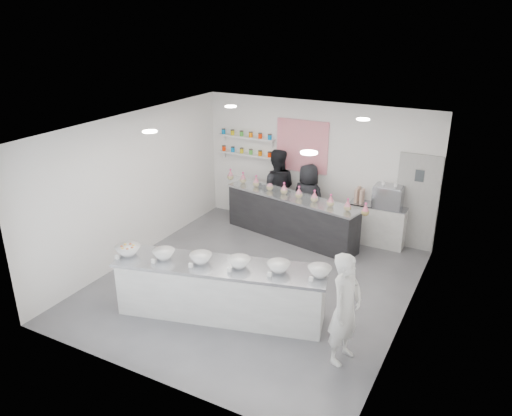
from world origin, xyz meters
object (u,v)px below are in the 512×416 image
at_px(back_bar, 291,217).
at_px(staff_left, 276,189).
at_px(woman_prep, 345,309).
at_px(staff_right, 308,200).
at_px(prep_counter, 221,290).
at_px(espresso_ledge, 376,225).
at_px(espresso_machine, 388,197).

relative_size(back_bar, staff_left, 1.71).
bearing_deg(staff_left, woman_prep, 103.92).
bearing_deg(staff_right, prep_counter, 96.76).
xyz_separation_m(prep_counter, staff_right, (-0.01, 3.79, 0.35)).
height_order(back_bar, espresso_ledge, back_bar).
xyz_separation_m(espresso_ledge, espresso_machine, (0.19, 0.00, 0.69)).
height_order(espresso_machine, woman_prep, woman_prep).
height_order(prep_counter, staff_right, staff_right).
bearing_deg(prep_counter, espresso_machine, 51.47).
height_order(staff_left, staff_right, staff_left).
height_order(prep_counter, espresso_ledge, prep_counter).
xyz_separation_m(espresso_ledge, woman_prep, (0.63, -4.10, 0.40)).
distance_m(back_bar, espresso_ledge, 1.89).
relative_size(prep_counter, espresso_ledge, 2.85).
bearing_deg(staff_right, back_bar, 66.66).
xyz_separation_m(back_bar, espresso_ledge, (1.79, 0.58, -0.05)).
relative_size(espresso_machine, staff_left, 0.32).
xyz_separation_m(espresso_machine, woman_prep, (0.44, -4.10, -0.29)).
distance_m(prep_counter, woman_prep, 2.22).
xyz_separation_m(espresso_machine, staff_right, (-1.75, -0.18, -0.31)).
distance_m(espresso_ledge, espresso_machine, 0.72).
bearing_deg(woman_prep, espresso_machine, 17.88).
height_order(back_bar, staff_left, staff_left).
bearing_deg(woman_prep, staff_left, 49.03).
distance_m(prep_counter, espresso_machine, 4.38).
xyz_separation_m(back_bar, staff_right, (0.23, 0.40, 0.33)).
relative_size(woman_prep, staff_left, 0.90).
bearing_deg(espresso_machine, staff_right, -174.13).
bearing_deg(espresso_machine, woman_prep, -83.90).
xyz_separation_m(prep_counter, staff_left, (-0.80, 3.79, 0.48)).
relative_size(back_bar, woman_prep, 1.89).
relative_size(prep_counter, woman_prep, 2.05).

